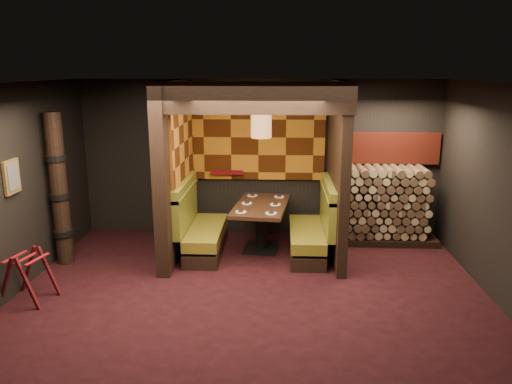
% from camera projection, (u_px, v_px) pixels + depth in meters
% --- Properties ---
extents(floor, '(6.50, 5.50, 0.02)m').
position_uv_depth(floor, '(251.00, 297.00, 6.81)').
color(floor, black).
rests_on(floor, ground).
extents(ceiling, '(6.50, 5.50, 0.02)m').
position_uv_depth(ceiling, '(251.00, 83.00, 6.12)').
color(ceiling, black).
rests_on(ceiling, ground).
extents(wall_back, '(6.50, 0.02, 2.85)m').
position_uv_depth(wall_back, '(260.00, 158.00, 9.14)').
color(wall_back, black).
rests_on(wall_back, ground).
extents(wall_front, '(6.50, 0.02, 2.85)m').
position_uv_depth(wall_front, '(230.00, 286.00, 3.79)').
color(wall_front, black).
rests_on(wall_front, ground).
extents(wall_left, '(0.02, 5.50, 2.85)m').
position_uv_depth(wall_left, '(6.00, 193.00, 6.62)').
color(wall_left, black).
rests_on(wall_left, ground).
extents(wall_right, '(0.02, 5.50, 2.85)m').
position_uv_depth(wall_right, '(508.00, 199.00, 6.31)').
color(wall_right, black).
rests_on(wall_right, ground).
extents(partition_left, '(0.20, 2.20, 2.85)m').
position_uv_depth(partition_left, '(174.00, 170.00, 8.13)').
color(partition_left, black).
rests_on(partition_left, floor).
extents(partition_right, '(0.15, 2.10, 2.85)m').
position_uv_depth(partition_right, '(337.00, 170.00, 8.05)').
color(partition_right, black).
rests_on(partition_right, floor).
extents(header_beam, '(2.85, 0.18, 0.44)m').
position_uv_depth(header_beam, '(252.00, 98.00, 6.85)').
color(header_beam, black).
rests_on(header_beam, partition_left).
extents(tapa_back_panel, '(2.40, 0.06, 1.55)m').
position_uv_depth(tapa_back_panel, '(258.00, 137.00, 9.00)').
color(tapa_back_panel, '#AF6919').
rests_on(tapa_back_panel, wall_back).
extents(tapa_side_panel, '(0.04, 1.85, 1.45)m').
position_uv_depth(tapa_side_panel, '(183.00, 142.00, 8.19)').
color(tapa_side_panel, '#AF6919').
rests_on(tapa_side_panel, partition_left).
extents(lacquer_shelf, '(0.60, 0.12, 0.07)m').
position_uv_depth(lacquer_shelf, '(227.00, 172.00, 9.12)').
color(lacquer_shelf, '#5E0B12').
rests_on(lacquer_shelf, wall_back).
extents(booth_bench_left, '(0.68, 1.60, 1.14)m').
position_uv_depth(booth_bench_left, '(200.00, 230.00, 8.36)').
color(booth_bench_left, black).
rests_on(booth_bench_left, floor).
extents(booth_bench_right, '(0.68, 1.60, 1.14)m').
position_uv_depth(booth_bench_right, '(313.00, 231.00, 8.27)').
color(booth_bench_right, black).
rests_on(booth_bench_right, floor).
extents(dining_table, '(1.01, 1.62, 0.81)m').
position_uv_depth(dining_table, '(261.00, 218.00, 8.42)').
color(dining_table, black).
rests_on(dining_table, floor).
extents(place_settings, '(0.78, 1.28, 0.03)m').
position_uv_depth(place_settings, '(261.00, 204.00, 8.36)').
color(place_settings, white).
rests_on(place_settings, dining_table).
extents(pendant_lamp, '(0.33, 0.33, 0.91)m').
position_uv_depth(pendant_lamp, '(261.00, 124.00, 7.99)').
color(pendant_lamp, '#99683E').
rests_on(pendant_lamp, ceiling).
extents(framed_picture, '(0.05, 0.36, 0.46)m').
position_uv_depth(framed_picture, '(12.00, 177.00, 6.67)').
color(framed_picture, brown).
rests_on(framed_picture, wall_left).
extents(luggage_rack, '(0.75, 0.60, 0.73)m').
position_uv_depth(luggage_rack, '(28.00, 274.00, 6.63)').
color(luggage_rack, '#450C11').
rests_on(luggage_rack, floor).
extents(totem_column, '(0.31, 0.31, 2.40)m').
position_uv_depth(totem_column, '(59.00, 191.00, 7.73)').
color(totem_column, black).
rests_on(totem_column, floor).
extents(firewood_stack, '(1.73, 0.70, 1.36)m').
position_uv_depth(firewood_stack, '(388.00, 205.00, 8.81)').
color(firewood_stack, black).
rests_on(firewood_stack, floor).
extents(mosaic_header, '(1.83, 0.10, 0.56)m').
position_uv_depth(mosaic_header, '(387.00, 148.00, 8.90)').
color(mosaic_header, maroon).
rests_on(mosaic_header, wall_back).
extents(bay_front_post, '(0.08, 0.08, 2.85)m').
position_uv_depth(bay_front_post, '(341.00, 167.00, 8.30)').
color(bay_front_post, black).
rests_on(bay_front_post, floor).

